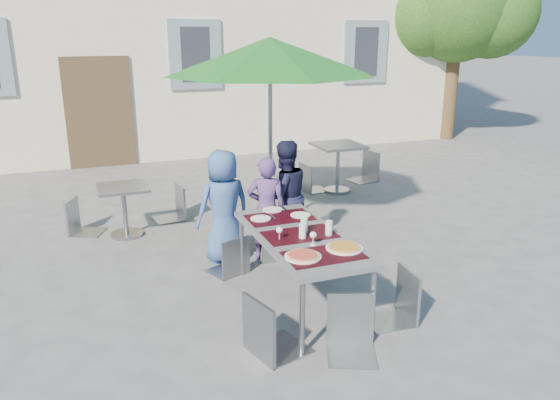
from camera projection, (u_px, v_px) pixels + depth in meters
name	position (u px, v px, depth m)	size (l,w,h in m)	color
ground	(375.00, 321.00, 5.25)	(90.00, 90.00, 0.00)	#4E4E51
tree	(459.00, 6.00, 13.24)	(3.60, 3.00, 4.70)	#4D3A21
dining_table	(300.00, 240.00, 5.39)	(0.80, 1.85, 0.76)	#414145
pizza_near_left	(303.00, 256.00, 4.82)	(0.33, 0.33, 0.03)	white
pizza_near_right	(344.00, 247.00, 5.01)	(0.34, 0.34, 0.03)	white
glassware	(309.00, 229.00, 5.29)	(0.56, 0.39, 0.15)	silver
place_settings	(278.00, 214.00, 5.94)	(0.70, 0.50, 0.01)	white
child_0	(224.00, 206.00, 6.47)	(0.67, 0.43, 1.36)	#34558F
child_1	(267.00, 209.00, 6.49)	(0.47, 0.31, 1.28)	#4D346A
child_2	(284.00, 196.00, 6.78)	(0.68, 0.39, 1.41)	#181A35
chair_0	(230.00, 233.00, 6.11)	(0.50, 0.50, 0.87)	gray
chair_1	(274.00, 221.00, 6.52)	(0.38, 0.39, 0.85)	gray
chair_2	(307.00, 210.00, 6.49)	(0.55, 0.55, 1.06)	gray
chair_3	(269.00, 291.00, 4.54)	(0.56, 0.56, 1.02)	gray
chair_4	(401.00, 266.00, 5.12)	(0.47, 0.46, 0.96)	#949B9F
chair_5	(353.00, 293.00, 4.62)	(0.55, 0.55, 0.94)	gray
patio_umbrella	(270.00, 57.00, 7.01)	(2.79, 2.79, 2.60)	#939499
cafe_table_0	(124.00, 203.00, 7.31)	(0.65, 0.65, 0.70)	#939499
bg_chair_l_0	(77.00, 196.00, 7.38)	(0.54, 0.54, 0.92)	gray
bg_chair_r_0	(173.00, 183.00, 7.97)	(0.47, 0.46, 0.94)	gray
cafe_table_1	(338.00, 157.00, 9.30)	(0.78, 0.78, 0.83)	#939499
bg_chair_l_1	(310.00, 160.00, 9.33)	(0.46, 0.46, 0.94)	gray
bg_chair_r_1	(367.00, 148.00, 10.02)	(0.54, 0.53, 1.03)	gray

